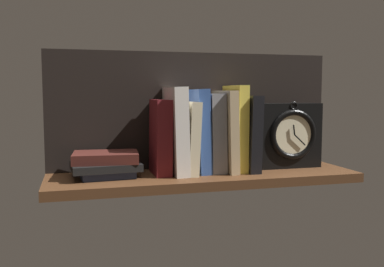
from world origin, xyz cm
name	(u,v)px	position (x,y,z in cm)	size (l,w,h in cm)	color
ground_plane	(204,178)	(0.00, 0.00, -1.25)	(84.69, 23.42, 2.50)	#4C2D19
back_panel	(194,110)	(0.00, 11.11, 16.94)	(84.69, 1.20, 33.87)	black
book_maroon_dawkins	(161,137)	(-11.78, 2.42, 10.13)	(4.19, 12.49, 20.26)	maroon
book_white_catcher	(176,130)	(-7.53, 2.42, 11.81)	(3.71, 16.03, 23.63)	silver
book_cream_twain	(188,137)	(-4.00, 2.42, 9.86)	(2.74, 15.93, 19.72)	beige
book_blue_modern	(200,131)	(-0.75, 2.42, 11.55)	(3.18, 12.20, 23.10)	#2D4C8E
book_gray_chess	(213,133)	(3.20, 2.42, 10.91)	(4.12, 12.20, 21.83)	gray
book_tan_shortstories	(225,131)	(6.81, 2.42, 11.34)	(2.49, 15.91, 22.68)	tan
book_yellow_seinlanguage	(235,128)	(9.82, 2.42, 12.07)	(2.93, 13.73, 24.14)	gold
book_black_skeptic	(246,133)	(13.21, 2.42, 10.66)	(3.25, 16.19, 21.32)	black
framed_clock	(289,135)	(26.86, 2.33, 9.62)	(19.04, 7.15, 19.61)	black
book_stack_side	(106,164)	(-26.54, 1.65, 3.49)	(18.29, 14.20, 6.53)	#232D4C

